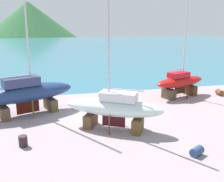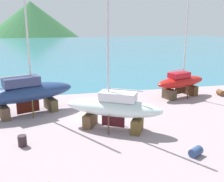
{
  "view_description": "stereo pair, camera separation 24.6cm",
  "coord_description": "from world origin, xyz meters",
  "px_view_note": "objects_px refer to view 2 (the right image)",
  "views": [
    {
      "loc": [
        -3.71,
        -23.05,
        8.61
      ],
      "look_at": [
        2.01,
        1.05,
        2.01
      ],
      "focal_mm": 43.57,
      "sensor_mm": 36.0,
      "label": 1
    },
    {
      "loc": [
        -3.47,
        -23.1,
        8.61
      ],
      "look_at": [
        2.01,
        1.05,
        2.01
      ],
      "focal_mm": 43.57,
      "sensor_mm": 36.0,
      "label": 2
    }
  ],
  "objects_px": {
    "barrel_by_slipway": "(22,141)",
    "barrel_rust_mid": "(221,93)",
    "sailboat_large_starboard": "(27,92)",
    "sailboat_mid_port": "(113,107)",
    "worker": "(9,91)",
    "barrel_tipped_right": "(196,152)",
    "sailboat_small_center": "(181,82)"
  },
  "relations": [
    {
      "from": "sailboat_small_center",
      "to": "barrel_rust_mid",
      "type": "distance_m",
      "value": 5.1
    },
    {
      "from": "sailboat_large_starboard",
      "to": "sailboat_small_center",
      "type": "bearing_deg",
      "value": -13.46
    },
    {
      "from": "barrel_tipped_right",
      "to": "barrel_rust_mid",
      "type": "relative_size",
      "value": 0.99
    },
    {
      "from": "barrel_by_slipway",
      "to": "barrel_rust_mid",
      "type": "height_order",
      "value": "barrel_by_slipway"
    },
    {
      "from": "sailboat_small_center",
      "to": "worker",
      "type": "xyz_separation_m",
      "value": [
        -18.78,
        3.42,
        -0.82
      ]
    },
    {
      "from": "worker",
      "to": "barrel_tipped_right",
      "type": "xyz_separation_m",
      "value": [
        13.48,
        -16.38,
        -0.6
      ]
    },
    {
      "from": "barrel_by_slipway",
      "to": "worker",
      "type": "bearing_deg",
      "value": 100.96
    },
    {
      "from": "sailboat_large_starboard",
      "to": "barrel_tipped_right",
      "type": "distance_m",
      "value": 15.69
    },
    {
      "from": "sailboat_mid_port",
      "to": "barrel_tipped_right",
      "type": "distance_m",
      "value": 7.1
    },
    {
      "from": "sailboat_large_starboard",
      "to": "sailboat_small_center",
      "type": "xyz_separation_m",
      "value": [
        16.46,
        2.07,
        -0.35
      ]
    },
    {
      "from": "barrel_tipped_right",
      "to": "worker",
      "type": "bearing_deg",
      "value": 129.46
    },
    {
      "from": "sailboat_mid_port",
      "to": "worker",
      "type": "bearing_deg",
      "value": -19.64
    },
    {
      "from": "sailboat_large_starboard",
      "to": "sailboat_mid_port",
      "type": "height_order",
      "value": "sailboat_large_starboard"
    },
    {
      "from": "sailboat_small_center",
      "to": "barrel_tipped_right",
      "type": "height_order",
      "value": "sailboat_small_center"
    },
    {
      "from": "worker",
      "to": "barrel_by_slipway",
      "type": "xyz_separation_m",
      "value": [
        2.4,
        -12.41,
        -0.5
      ]
    },
    {
      "from": "sailboat_small_center",
      "to": "barrel_rust_mid",
      "type": "xyz_separation_m",
      "value": [
        4.88,
        -0.5,
        -1.39
      ]
    },
    {
      "from": "barrel_by_slipway",
      "to": "barrel_tipped_right",
      "type": "distance_m",
      "value": 11.76
    },
    {
      "from": "sailboat_large_starboard",
      "to": "sailboat_mid_port",
      "type": "relative_size",
      "value": 1.25
    },
    {
      "from": "sailboat_small_center",
      "to": "worker",
      "type": "relative_size",
      "value": 6.02
    },
    {
      "from": "sailboat_mid_port",
      "to": "barrel_rust_mid",
      "type": "relative_size",
      "value": 13.18
    },
    {
      "from": "sailboat_small_center",
      "to": "barrel_by_slipway",
      "type": "xyz_separation_m",
      "value": [
        -16.37,
        -8.99,
        -1.33
      ]
    },
    {
      "from": "sailboat_large_starboard",
      "to": "worker",
      "type": "relative_size",
      "value": 8.74
    },
    {
      "from": "barrel_rust_mid",
      "to": "sailboat_large_starboard",
      "type": "bearing_deg",
      "value": -175.8
    },
    {
      "from": "sailboat_mid_port",
      "to": "barrel_by_slipway",
      "type": "relative_size",
      "value": 15.45
    },
    {
      "from": "worker",
      "to": "sailboat_mid_port",
      "type": "bearing_deg",
      "value": -178.85
    },
    {
      "from": "sailboat_mid_port",
      "to": "sailboat_small_center",
      "type": "height_order",
      "value": "sailboat_mid_port"
    },
    {
      "from": "barrel_by_slipway",
      "to": "barrel_rust_mid",
      "type": "relative_size",
      "value": 0.85
    },
    {
      "from": "barrel_by_slipway",
      "to": "sailboat_mid_port",
      "type": "bearing_deg",
      "value": 12.8
    },
    {
      "from": "worker",
      "to": "barrel_tipped_right",
      "type": "bearing_deg",
      "value": -179.97
    },
    {
      "from": "worker",
      "to": "barrel_by_slipway",
      "type": "distance_m",
      "value": 12.65
    },
    {
      "from": "sailboat_large_starboard",
      "to": "barrel_by_slipway",
      "type": "relative_size",
      "value": 19.27
    },
    {
      "from": "barrel_rust_mid",
      "to": "barrel_tipped_right",
      "type": "bearing_deg",
      "value": -129.28
    }
  ]
}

